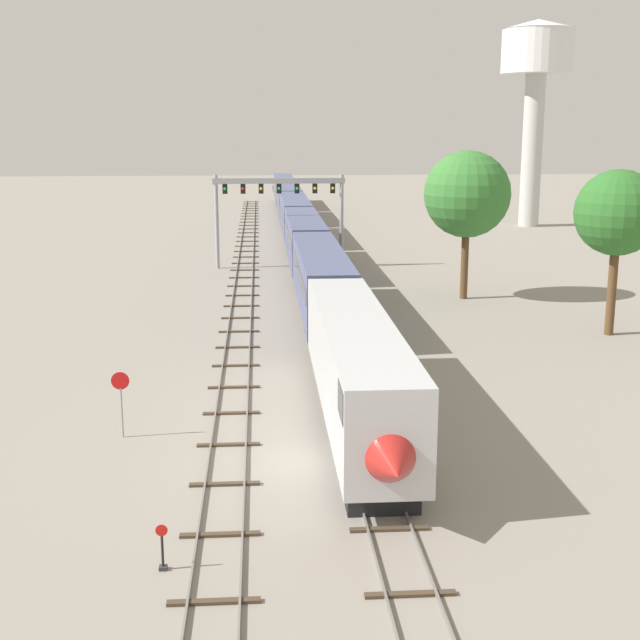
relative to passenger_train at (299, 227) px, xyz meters
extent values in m
plane|color=gray|center=(-2.00, -57.54, -2.61)|extent=(400.00, 400.00, 0.00)
cube|color=slate|center=(-0.72, 2.46, -2.53)|extent=(0.07, 200.00, 0.16)
cube|color=slate|center=(0.72, 2.46, -2.53)|extent=(0.07, 200.00, 0.16)
cube|color=#473828|center=(0.00, -67.54, -2.56)|extent=(2.60, 0.24, 0.10)
cube|color=#473828|center=(0.00, -63.54, -2.56)|extent=(2.60, 0.24, 0.10)
cube|color=#473828|center=(0.00, -59.54, -2.56)|extent=(2.60, 0.24, 0.10)
cube|color=#473828|center=(0.00, -55.54, -2.56)|extent=(2.60, 0.24, 0.10)
cube|color=#473828|center=(0.00, -51.54, -2.56)|extent=(2.60, 0.24, 0.10)
cube|color=#473828|center=(0.00, -47.54, -2.56)|extent=(2.60, 0.24, 0.10)
cube|color=#473828|center=(0.00, -43.54, -2.56)|extent=(2.60, 0.24, 0.10)
cube|color=#473828|center=(0.00, -39.54, -2.56)|extent=(2.60, 0.24, 0.10)
cube|color=#473828|center=(0.00, -35.54, -2.56)|extent=(2.60, 0.24, 0.10)
cube|color=#473828|center=(0.00, -31.54, -2.56)|extent=(2.60, 0.24, 0.10)
cube|color=#473828|center=(0.00, -27.54, -2.56)|extent=(2.60, 0.24, 0.10)
cube|color=#473828|center=(0.00, -23.54, -2.56)|extent=(2.60, 0.24, 0.10)
cube|color=#473828|center=(0.00, -19.54, -2.56)|extent=(2.60, 0.24, 0.10)
cube|color=#473828|center=(0.00, -15.54, -2.56)|extent=(2.60, 0.24, 0.10)
cube|color=#473828|center=(0.00, -11.54, -2.56)|extent=(2.60, 0.24, 0.10)
cube|color=#473828|center=(0.00, -7.54, -2.56)|extent=(2.60, 0.24, 0.10)
cube|color=#473828|center=(0.00, -3.54, -2.56)|extent=(2.60, 0.24, 0.10)
cube|color=#473828|center=(0.00, 0.46, -2.56)|extent=(2.60, 0.24, 0.10)
cube|color=#473828|center=(0.00, 4.46, -2.56)|extent=(2.60, 0.24, 0.10)
cube|color=#473828|center=(0.00, 8.46, -2.56)|extent=(2.60, 0.24, 0.10)
cube|color=#473828|center=(0.00, 12.46, -2.56)|extent=(2.60, 0.24, 0.10)
cube|color=#473828|center=(0.00, 16.46, -2.56)|extent=(2.60, 0.24, 0.10)
cube|color=#473828|center=(0.00, 20.46, -2.56)|extent=(2.60, 0.24, 0.10)
cube|color=#473828|center=(0.00, 24.46, -2.56)|extent=(2.60, 0.24, 0.10)
cube|color=#473828|center=(0.00, 28.46, -2.56)|extent=(2.60, 0.24, 0.10)
cube|color=#473828|center=(0.00, 32.46, -2.56)|extent=(2.60, 0.24, 0.10)
cube|color=#473828|center=(0.00, 36.46, -2.56)|extent=(2.60, 0.24, 0.10)
cube|color=#473828|center=(0.00, 40.46, -2.56)|extent=(2.60, 0.24, 0.10)
cube|color=#473828|center=(0.00, 44.46, -2.56)|extent=(2.60, 0.24, 0.10)
cube|color=#473828|center=(0.00, 48.46, -2.56)|extent=(2.60, 0.24, 0.10)
cube|color=#473828|center=(0.00, 52.46, -2.56)|extent=(2.60, 0.24, 0.10)
cube|color=#473828|center=(0.00, 56.46, -2.56)|extent=(2.60, 0.24, 0.10)
cube|color=#473828|center=(0.00, 60.46, -2.56)|extent=(2.60, 0.24, 0.10)
cube|color=#473828|center=(0.00, 64.46, -2.56)|extent=(2.60, 0.24, 0.10)
cube|color=#473828|center=(0.00, 68.46, -2.56)|extent=(2.60, 0.24, 0.10)
cube|color=#473828|center=(0.00, 72.46, -2.56)|extent=(2.60, 0.24, 0.10)
cube|color=#473828|center=(0.00, 76.46, -2.56)|extent=(2.60, 0.24, 0.10)
cube|color=#473828|center=(0.00, 80.46, -2.56)|extent=(2.60, 0.24, 0.10)
cube|color=#473828|center=(0.00, 84.46, -2.56)|extent=(2.60, 0.24, 0.10)
cube|color=#473828|center=(0.00, 88.46, -2.56)|extent=(2.60, 0.24, 0.10)
cube|color=#473828|center=(0.00, 92.46, -2.56)|extent=(2.60, 0.24, 0.10)
cube|color=#473828|center=(0.00, 96.46, -2.56)|extent=(2.60, 0.24, 0.10)
cube|color=#473828|center=(0.00, 100.46, -2.56)|extent=(2.60, 0.24, 0.10)
cube|color=slate|center=(-6.22, -17.54, -2.53)|extent=(0.07, 160.00, 0.16)
cube|color=slate|center=(-4.78, -17.54, -2.53)|extent=(0.07, 160.00, 0.16)
cube|color=#473828|center=(-5.50, -67.54, -2.56)|extent=(2.60, 0.24, 0.10)
cube|color=#473828|center=(-5.50, -63.54, -2.56)|extent=(2.60, 0.24, 0.10)
cube|color=#473828|center=(-5.50, -59.54, -2.56)|extent=(2.60, 0.24, 0.10)
cube|color=#473828|center=(-5.50, -55.54, -2.56)|extent=(2.60, 0.24, 0.10)
cube|color=#473828|center=(-5.50, -51.54, -2.56)|extent=(2.60, 0.24, 0.10)
cube|color=#473828|center=(-5.50, -47.54, -2.56)|extent=(2.60, 0.24, 0.10)
cube|color=#473828|center=(-5.50, -43.54, -2.56)|extent=(2.60, 0.24, 0.10)
cube|color=#473828|center=(-5.50, -39.54, -2.56)|extent=(2.60, 0.24, 0.10)
cube|color=#473828|center=(-5.50, -35.54, -2.56)|extent=(2.60, 0.24, 0.10)
cube|color=#473828|center=(-5.50, -31.54, -2.56)|extent=(2.60, 0.24, 0.10)
cube|color=#473828|center=(-5.50, -27.54, -2.56)|extent=(2.60, 0.24, 0.10)
cube|color=#473828|center=(-5.50, -23.54, -2.56)|extent=(2.60, 0.24, 0.10)
cube|color=#473828|center=(-5.50, -19.54, -2.56)|extent=(2.60, 0.24, 0.10)
cube|color=#473828|center=(-5.50, -15.54, -2.56)|extent=(2.60, 0.24, 0.10)
cube|color=#473828|center=(-5.50, -11.54, -2.56)|extent=(2.60, 0.24, 0.10)
cube|color=#473828|center=(-5.50, -7.54, -2.56)|extent=(2.60, 0.24, 0.10)
cube|color=#473828|center=(-5.50, -3.54, -2.56)|extent=(2.60, 0.24, 0.10)
cube|color=#473828|center=(-5.50, 0.46, -2.56)|extent=(2.60, 0.24, 0.10)
cube|color=#473828|center=(-5.50, 4.46, -2.56)|extent=(2.60, 0.24, 0.10)
cube|color=#473828|center=(-5.50, 8.46, -2.56)|extent=(2.60, 0.24, 0.10)
cube|color=#473828|center=(-5.50, 12.46, -2.56)|extent=(2.60, 0.24, 0.10)
cube|color=#473828|center=(-5.50, 16.46, -2.56)|extent=(2.60, 0.24, 0.10)
cube|color=#473828|center=(-5.50, 20.46, -2.56)|extent=(2.60, 0.24, 0.10)
cube|color=#473828|center=(-5.50, 24.46, -2.56)|extent=(2.60, 0.24, 0.10)
cube|color=#473828|center=(-5.50, 28.46, -2.56)|extent=(2.60, 0.24, 0.10)
cube|color=#473828|center=(-5.50, 32.46, -2.56)|extent=(2.60, 0.24, 0.10)
cube|color=#473828|center=(-5.50, 36.46, -2.56)|extent=(2.60, 0.24, 0.10)
cube|color=#473828|center=(-5.50, 40.46, -2.56)|extent=(2.60, 0.24, 0.10)
cube|color=#473828|center=(-5.50, 44.46, -2.56)|extent=(2.60, 0.24, 0.10)
cube|color=#473828|center=(-5.50, 48.46, -2.56)|extent=(2.60, 0.24, 0.10)
cube|color=#473828|center=(-5.50, 52.46, -2.56)|extent=(2.60, 0.24, 0.10)
cube|color=#473828|center=(-5.50, 56.46, -2.56)|extent=(2.60, 0.24, 0.10)
cube|color=#473828|center=(-5.50, 60.46, -2.56)|extent=(2.60, 0.24, 0.10)
cube|color=silver|center=(0.00, -53.45, 0.29)|extent=(3.00, 20.18, 3.80)
cone|color=#B2231E|center=(0.00, -63.74, -0.11)|extent=(2.88, 2.60, 2.88)
cube|color=black|center=(0.00, -62.34, 1.43)|extent=(3.04, 1.80, 1.10)
cube|color=black|center=(0.00, -53.45, -2.11)|extent=(2.52, 18.16, 1.00)
cube|color=#4C5684|center=(0.00, -32.27, 0.29)|extent=(3.00, 20.18, 3.80)
cube|color=black|center=(0.00, -32.27, 0.69)|extent=(3.04, 18.57, 0.90)
cube|color=black|center=(0.00, -32.27, -2.11)|extent=(2.52, 18.16, 1.00)
cube|color=#4C5684|center=(0.00, -11.08, 0.29)|extent=(3.00, 20.18, 3.80)
cube|color=black|center=(0.00, -11.08, 0.69)|extent=(3.04, 18.57, 0.90)
cube|color=black|center=(0.00, -11.08, -2.11)|extent=(2.52, 18.16, 1.00)
cube|color=#4C5684|center=(0.00, 10.10, 0.29)|extent=(3.00, 20.18, 3.80)
cube|color=black|center=(0.00, 10.10, 0.69)|extent=(3.04, 18.57, 0.90)
cube|color=black|center=(0.00, 10.10, -2.11)|extent=(2.52, 18.16, 1.00)
cube|color=#4C5684|center=(0.00, 31.28, 0.29)|extent=(3.00, 20.18, 3.80)
cube|color=black|center=(0.00, 31.28, 0.69)|extent=(3.04, 18.57, 0.90)
cube|color=black|center=(0.00, 31.28, -2.11)|extent=(2.52, 18.16, 1.00)
cube|color=#4C5684|center=(0.00, 52.46, 0.29)|extent=(3.00, 20.18, 3.80)
cube|color=black|center=(0.00, 52.46, 0.69)|extent=(3.04, 18.57, 0.90)
cube|color=black|center=(0.00, 52.46, -2.11)|extent=(2.52, 18.16, 1.00)
cylinder|color=#999BA0|center=(-8.00, -10.04, 1.69)|extent=(0.36, 0.36, 8.61)
cylinder|color=#999BA0|center=(3.50, -10.04, 1.69)|extent=(0.36, 0.36, 8.61)
cube|color=#999BA0|center=(-2.25, -10.04, 5.40)|extent=(12.10, 0.36, 0.50)
cube|color=black|center=(-7.18, -9.99, 4.70)|extent=(0.44, 0.32, 0.90)
sphere|color=green|center=(-7.18, -10.18, 4.70)|extent=(0.28, 0.28, 0.28)
cube|color=black|center=(-5.54, -9.99, 4.70)|extent=(0.44, 0.32, 0.90)
sphere|color=red|center=(-5.54, -10.18, 4.70)|extent=(0.28, 0.28, 0.28)
cube|color=black|center=(-3.89, -9.99, 4.70)|extent=(0.44, 0.32, 0.90)
sphere|color=yellow|center=(-3.89, -10.18, 4.70)|extent=(0.28, 0.28, 0.28)
cube|color=black|center=(-2.25, -9.99, 4.70)|extent=(0.44, 0.32, 0.90)
sphere|color=green|center=(-2.25, -10.18, 4.70)|extent=(0.28, 0.28, 0.28)
cube|color=black|center=(-0.61, -9.99, 4.70)|extent=(0.44, 0.32, 0.90)
sphere|color=green|center=(-0.61, -10.18, 4.70)|extent=(0.28, 0.28, 0.28)
cube|color=black|center=(1.04, -9.99, 4.70)|extent=(0.44, 0.32, 0.90)
sphere|color=yellow|center=(1.04, -10.18, 4.70)|extent=(0.28, 0.28, 0.28)
cube|color=black|center=(2.68, -9.99, 4.70)|extent=(0.44, 0.32, 0.90)
sphere|color=yellow|center=(2.68, -10.18, 4.70)|extent=(0.28, 0.28, 0.28)
cylinder|color=beige|center=(31.27, 21.66, 7.06)|extent=(2.60, 2.60, 19.35)
cylinder|color=white|center=(31.27, 21.66, 19.45)|extent=(8.94, 8.94, 5.41)
cone|color=white|center=(31.27, 21.66, 22.75)|extent=(9.12, 9.12, 1.20)
cylinder|color=black|center=(-7.10, -65.57, -2.06)|extent=(0.08, 0.08, 1.10)
cylinder|color=red|center=(-7.10, -65.59, -1.33)|extent=(0.36, 0.03, 0.36)
cube|color=#333333|center=(-7.10, -65.57, -2.55)|extent=(0.24, 0.24, 0.12)
cylinder|color=gray|center=(-10.00, -54.20, -1.51)|extent=(0.08, 0.08, 2.20)
cylinder|color=red|center=(-10.00, -54.22, -0.11)|extent=(0.76, 0.03, 0.76)
cylinder|color=brown|center=(17.89, -37.78, 0.32)|extent=(0.56, 0.56, 5.85)
sphere|color=#2D6B28|center=(17.89, -37.78, 5.10)|extent=(5.30, 5.30, 5.30)
cylinder|color=brown|center=(11.41, -25.70, 0.22)|extent=(0.56, 0.56, 5.67)
sphere|color=#387A33|center=(11.41, -25.70, 5.32)|extent=(6.46, 6.46, 6.46)
camera|label=1|loc=(-4.07, -89.09, 10.30)|focal=48.13mm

